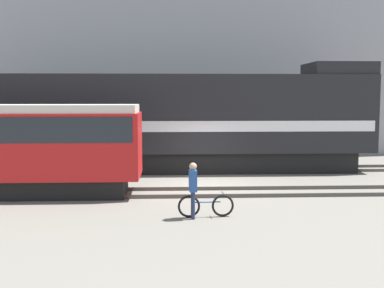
# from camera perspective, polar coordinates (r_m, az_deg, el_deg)

# --- Properties ---
(ground_plane) EXTENTS (120.00, 120.00, 0.00)m
(ground_plane) POSITION_cam_1_polar(r_m,az_deg,el_deg) (20.01, 1.36, -4.90)
(ground_plane) COLOR slate
(track_near) EXTENTS (60.00, 1.51, 0.14)m
(track_near) POSITION_cam_1_polar(r_m,az_deg,el_deg) (18.23, 1.76, -5.72)
(track_near) COLOR #47423D
(track_near) RESTS_ON ground
(track_far) EXTENTS (60.00, 1.51, 0.14)m
(track_far) POSITION_cam_1_polar(r_m,az_deg,el_deg) (23.85, 0.70, -3.02)
(track_far) COLOR #47423D
(track_far) RESTS_ON ground
(building_backdrop) EXTENTS (30.64, 6.00, 10.62)m
(building_backdrop) POSITION_cam_1_polar(r_m,az_deg,el_deg) (32.63, -0.23, 8.53)
(building_backdrop) COLOR #99999E
(building_backdrop) RESTS_ON ground
(freight_locomotive) EXTENTS (21.08, 3.04, 5.30)m
(freight_locomotive) POSITION_cam_1_polar(r_m,az_deg,el_deg) (23.58, -4.08, 2.72)
(freight_locomotive) COLOR black
(freight_locomotive) RESTS_ON ground
(streetcar) EXTENTS (9.12, 2.54, 3.37)m
(streetcar) POSITION_cam_1_polar(r_m,az_deg,el_deg) (18.77, -20.20, -0.00)
(streetcar) COLOR black
(streetcar) RESTS_ON ground
(bicycle) EXTENTS (1.72, 0.44, 0.75)m
(bicycle) POSITION_cam_1_polar(r_m,az_deg,el_deg) (14.75, 1.67, -7.34)
(bicycle) COLOR black
(bicycle) RESTS_ON ground
(person) EXTENTS (0.24, 0.37, 1.70)m
(person) POSITION_cam_1_polar(r_m,az_deg,el_deg) (14.42, 0.11, -4.85)
(person) COLOR #232D4C
(person) RESTS_ON ground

